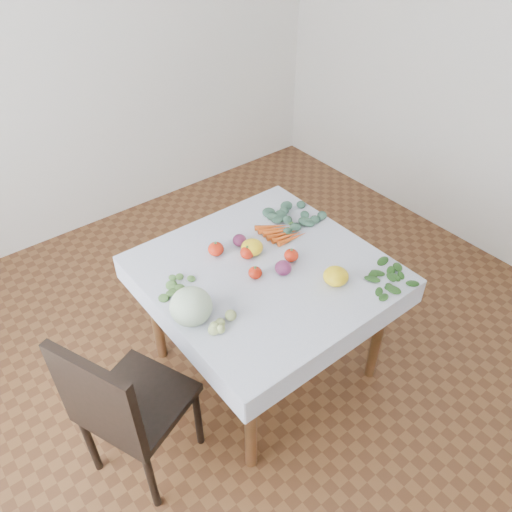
{
  "coord_description": "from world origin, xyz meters",
  "views": [
    {
      "loc": [
        -1.21,
        -1.45,
        2.4
      ],
      "look_at": [
        -0.03,
        0.04,
        0.82
      ],
      "focal_mm": 35.0,
      "sensor_mm": 36.0,
      "label": 1
    }
  ],
  "objects_px": {
    "cabbage": "(191,306)",
    "carrot_bunch": "(282,232)",
    "heirloom_back": "(252,247)",
    "chair": "(122,405)",
    "table": "(265,283)"
  },
  "relations": [
    {
      "from": "table",
      "to": "carrot_bunch",
      "type": "relative_size",
      "value": 4.26
    },
    {
      "from": "chair",
      "to": "cabbage",
      "type": "relative_size",
      "value": 4.95
    },
    {
      "from": "heirloom_back",
      "to": "carrot_bunch",
      "type": "distance_m",
      "value": 0.23
    },
    {
      "from": "chair",
      "to": "carrot_bunch",
      "type": "bearing_deg",
      "value": 13.88
    },
    {
      "from": "cabbage",
      "to": "table",
      "type": "bearing_deg",
      "value": 8.37
    },
    {
      "from": "heirloom_back",
      "to": "carrot_bunch",
      "type": "bearing_deg",
      "value": 6.58
    },
    {
      "from": "table",
      "to": "cabbage",
      "type": "distance_m",
      "value": 0.52
    },
    {
      "from": "cabbage",
      "to": "heirloom_back",
      "type": "xyz_separation_m",
      "value": [
        0.5,
        0.21,
        -0.05
      ]
    },
    {
      "from": "table",
      "to": "carrot_bunch",
      "type": "height_order",
      "value": "carrot_bunch"
    },
    {
      "from": "carrot_bunch",
      "to": "heirloom_back",
      "type": "bearing_deg",
      "value": -173.42
    },
    {
      "from": "chair",
      "to": "carrot_bunch",
      "type": "distance_m",
      "value": 1.2
    },
    {
      "from": "heirloom_back",
      "to": "cabbage",
      "type": "bearing_deg",
      "value": -157.69
    },
    {
      "from": "cabbage",
      "to": "carrot_bunch",
      "type": "xyz_separation_m",
      "value": [
        0.73,
        0.23,
        -0.07
      ]
    },
    {
      "from": "cabbage",
      "to": "heirloom_back",
      "type": "height_order",
      "value": "cabbage"
    },
    {
      "from": "table",
      "to": "carrot_bunch",
      "type": "bearing_deg",
      "value": 32.92
    }
  ]
}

